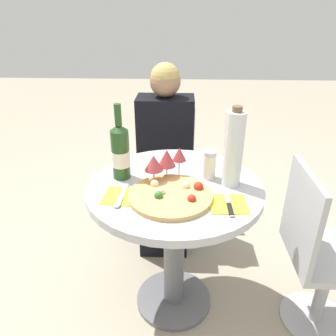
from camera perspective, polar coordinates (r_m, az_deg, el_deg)
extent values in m
plane|color=#9E937F|center=(1.95, 0.97, -21.98)|extent=(12.00, 12.00, 0.00)
cylinder|color=slate|center=(1.94, 0.97, -21.75)|extent=(0.40, 0.40, 0.02)
cylinder|color=slate|center=(1.69, 1.06, -13.88)|extent=(0.10, 0.10, 0.67)
cylinder|color=#B7B7BC|center=(1.49, 1.18, -3.44)|extent=(0.80, 0.80, 0.04)
cylinder|color=#ADADB2|center=(2.44, -0.39, -10.03)|extent=(0.34, 0.34, 0.01)
cylinder|color=#ADADB2|center=(2.33, -0.41, -6.07)|extent=(0.06, 0.06, 0.41)
cube|color=#ADADB2|center=(2.22, -0.43, -1.26)|extent=(0.38, 0.38, 0.03)
cube|color=#ADADB2|center=(2.29, -0.22, 5.70)|extent=(0.38, 0.02, 0.41)
cube|color=black|center=(2.18, -0.63, -8.07)|extent=(0.30, 0.33, 0.44)
cube|color=black|center=(2.10, -0.45, 5.39)|extent=(0.35, 0.21, 0.52)
sphere|color=#997051|center=(2.00, -0.49, 14.84)|extent=(0.18, 0.18, 0.18)
sphere|color=tan|center=(2.00, -0.49, 15.48)|extent=(0.18, 0.18, 0.18)
cylinder|color=#ADADB2|center=(2.01, 24.09, -22.80)|extent=(0.34, 0.34, 0.01)
cylinder|color=#ADADB2|center=(1.87, 25.27, -18.71)|extent=(0.06, 0.06, 0.41)
cube|color=#ADADB2|center=(1.73, 26.70, -13.46)|extent=(0.38, 0.38, 0.03)
cube|color=#ADADB2|center=(1.54, 22.22, -7.60)|extent=(0.02, 0.38, 0.41)
cylinder|color=tan|center=(1.37, 0.42, -4.86)|extent=(0.35, 0.35, 0.02)
sphere|color=#336B28|center=(1.34, -1.66, -4.80)|extent=(0.04, 0.04, 0.04)
sphere|color=beige|center=(1.43, -2.36, -2.72)|extent=(0.04, 0.04, 0.04)
sphere|color=beige|center=(1.37, -1.32, -4.07)|extent=(0.04, 0.04, 0.04)
sphere|color=#B22D1E|center=(1.33, 4.15, -5.34)|extent=(0.04, 0.04, 0.04)
sphere|color=beige|center=(1.42, 3.09, -3.08)|extent=(0.04, 0.04, 0.04)
sphere|color=#B22D1E|center=(1.41, 5.31, -3.23)|extent=(0.04, 0.04, 0.04)
cylinder|color=#23471E|center=(1.51, -8.25, 2.33)|extent=(0.08, 0.08, 0.23)
cone|color=#23471E|center=(1.46, -8.58, 6.99)|extent=(0.08, 0.08, 0.03)
cylinder|color=#23471E|center=(1.44, -8.74, 9.16)|extent=(0.03, 0.03, 0.10)
cylinder|color=silver|center=(1.51, -8.21, 1.69)|extent=(0.08, 0.08, 0.07)
cylinder|color=silver|center=(1.44, 11.34, 3.14)|extent=(0.08, 0.08, 0.34)
cylinder|color=brown|center=(1.38, 12.00, 10.02)|extent=(0.04, 0.04, 0.02)
cylinder|color=silver|center=(1.52, 7.18, 0.23)|extent=(0.06, 0.06, 0.11)
cylinder|color=#B2B2B7|center=(1.49, 7.33, 2.53)|extent=(0.06, 0.06, 0.02)
cylinder|color=silver|center=(1.49, -2.43, -2.65)|extent=(0.06, 0.06, 0.00)
cylinder|color=silver|center=(1.47, -2.45, -1.45)|extent=(0.01, 0.01, 0.07)
cone|color=#9E383D|center=(1.44, -2.51, 0.97)|extent=(0.08, 0.08, 0.07)
cylinder|color=silver|center=(1.55, 1.92, -1.33)|extent=(0.06, 0.06, 0.00)
cylinder|color=silver|center=(1.53, 1.94, 0.03)|extent=(0.01, 0.01, 0.08)
cone|color=#9E383D|center=(1.50, 1.99, 2.47)|extent=(0.06, 0.06, 0.06)
cylinder|color=silver|center=(1.52, -0.21, -1.98)|extent=(0.06, 0.06, 0.00)
cylinder|color=silver|center=(1.50, -0.21, -0.77)|extent=(0.01, 0.01, 0.07)
cone|color=#9E383D|center=(1.47, -0.21, 1.78)|extent=(0.08, 0.08, 0.08)
cube|color=yellow|center=(1.40, -8.06, -4.84)|extent=(0.16, 0.16, 0.00)
cube|color=silver|center=(1.40, -8.07, -4.68)|extent=(0.03, 0.19, 0.00)
cube|color=silver|center=(1.36, -8.42, -5.63)|extent=(0.03, 0.09, 0.00)
cube|color=yellow|center=(1.36, 10.49, -6.17)|extent=(0.15, 0.15, 0.00)
cube|color=silver|center=(1.36, 10.51, -6.01)|extent=(0.02, 0.19, 0.00)
cube|color=black|center=(1.32, 10.77, -7.02)|extent=(0.02, 0.09, 0.00)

